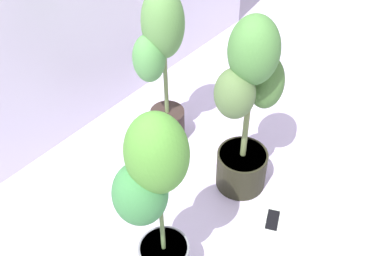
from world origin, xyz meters
TOP-DOWN VIEW (x-y plane):
  - ground_plane at (0.00, 0.00)m, footprint 8.00×8.00m
  - potted_plant_front_right at (0.34, -0.07)m, footprint 0.41×0.30m
  - potted_plant_back_right at (0.32, 0.42)m, footprint 0.32×0.27m
  - potted_plant_front_left at (-0.30, -0.13)m, footprint 0.34×0.30m
  - cell_phone at (0.25, -0.33)m, footprint 0.16×0.12m

SIDE VIEW (x-z plane):
  - ground_plane at x=0.00m, z-range 0.00..0.00m
  - cell_phone at x=0.25m, z-range 0.00..0.01m
  - potted_plant_front_right at x=0.34m, z-range 0.05..1.00m
  - potted_plant_front_left at x=-0.30m, z-range 0.07..0.99m
  - potted_plant_back_right at x=0.32m, z-range 0.08..1.00m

